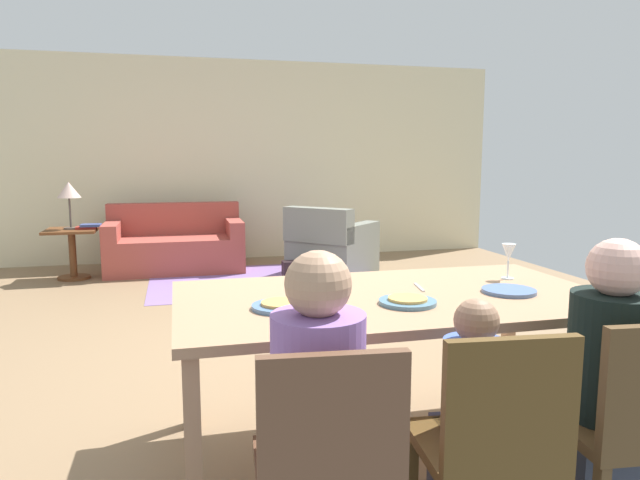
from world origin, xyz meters
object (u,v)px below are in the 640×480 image
(dining_chair_man, at_px, (327,464))
(dining_chair_child, at_px, (492,442))
(person_woman, at_px, (601,396))
(book_upper, at_px, (91,225))
(handbag, at_px, (297,272))
(plate_near_woman, at_px, (509,291))
(wine_glass, at_px, (509,254))
(plate_near_man, at_px, (281,306))
(book_lower, at_px, (86,228))
(dining_table, at_px, (392,307))
(person_man, at_px, (317,430))
(person_child, at_px, (468,434))
(table_lamp, at_px, (69,192))
(dining_chair_woman, at_px, (635,422))
(armchair, at_px, (331,248))
(plate_near_child, at_px, (408,302))
(couch, at_px, (175,246))
(side_table, at_px, (72,247))

(dining_chair_man, distance_m, dining_chair_child, 0.55)
(dining_chair_man, relative_size, dining_chair_child, 1.00)
(person_woman, distance_m, book_upper, 5.81)
(handbag, bearing_deg, plate_near_woman, -86.53)
(wine_glass, distance_m, handbag, 3.59)
(plate_near_man, relative_size, book_lower, 1.14)
(dining_table, height_order, plate_near_woman, plate_near_woman)
(plate_near_woman, xyz_separation_m, person_man, (-1.09, -0.63, -0.26))
(person_child, relative_size, person_woman, 0.83)
(table_lamp, relative_size, book_lower, 2.45)
(person_man, distance_m, person_child, 0.55)
(handbag, bearing_deg, person_woman, -86.98)
(person_man, height_order, person_child, person_man)
(wine_glass, relative_size, table_lamp, 0.34)
(dining_chair_woman, height_order, armchair, dining_chair_woman)
(person_woman, relative_size, book_upper, 5.04)
(plate_near_child, height_order, dining_chair_woman, dining_chair_woman)
(person_man, relative_size, handbag, 3.47)
(dining_chair_child, height_order, couch, dining_chair_child)
(plate_near_man, relative_size, person_child, 0.27)
(person_man, xyz_separation_m, dining_chair_woman, (1.08, -0.17, -0.02))
(dining_chair_woman, bearing_deg, handbag, 92.76)
(dining_chair_man, bearing_deg, table_lamp, 106.13)
(person_man, relative_size, couch, 0.68)
(dining_chair_child, bearing_deg, table_lamp, 111.25)
(dining_chair_man, relative_size, side_table, 1.50)
(dining_chair_woman, bearing_deg, person_child, 162.38)
(person_woman, height_order, side_table, person_woman)
(person_man, height_order, person_woman, same)
(book_lower, bearing_deg, plate_near_man, -73.05)
(person_woman, distance_m, side_table, 5.94)
(handbag, bearing_deg, book_lower, 158.87)
(couch, bearing_deg, plate_near_child, -78.84)
(table_lamp, bearing_deg, person_child, -68.03)
(dining_table, distance_m, handbag, 3.73)
(book_lower, bearing_deg, wine_glass, -58.46)
(dining_chair_woman, height_order, book_upper, dining_chair_woman)
(dining_chair_child, height_order, person_woman, person_woman)
(wine_glass, distance_m, dining_chair_woman, 1.17)
(side_table, bearing_deg, table_lamp, 90.00)
(plate_near_man, height_order, couch, couch)
(person_man, bearing_deg, armchair, 74.25)
(plate_near_child, bearing_deg, wine_glass, 26.77)
(person_child, height_order, couch, person_child)
(side_table, height_order, table_lamp, table_lamp)
(armchair, height_order, book_upper, armchair)
(wine_glass, xyz_separation_m, book_lower, (-2.68, 4.37, -0.30))
(dining_chair_woman, relative_size, couch, 0.53)
(person_child, height_order, dining_chair_woman, person_child)
(dining_chair_man, distance_m, handbag, 4.67)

